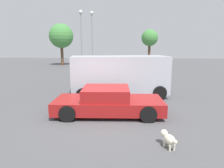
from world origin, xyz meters
name	(u,v)px	position (x,y,z in m)	size (l,w,h in m)	color
ground_plane	(106,116)	(0.00, 0.00, 0.00)	(80.00, 80.00, 0.00)	#515154
sedan_foreground	(108,102)	(0.08, 0.26, 0.54)	(4.51, 2.08, 1.15)	maroon
dog	(168,138)	(2.01, -2.32, 0.29)	(0.41, 0.62, 0.45)	beige
van_white	(119,75)	(0.44, 3.19, 1.23)	(5.50, 3.01, 2.28)	#B2B7C1
light_post_near	(92,31)	(-3.42, 16.82, 4.71)	(0.44, 0.44, 7.03)	gray
light_post_mid	(81,31)	(-4.30, 14.69, 4.57)	(0.44, 0.44, 6.79)	gray
tree_back_left	(150,38)	(4.62, 24.74, 4.12)	(2.66, 2.66, 5.52)	brown
tree_back_center	(61,36)	(-8.83, 21.12, 4.32)	(3.55, 3.55, 6.13)	brown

